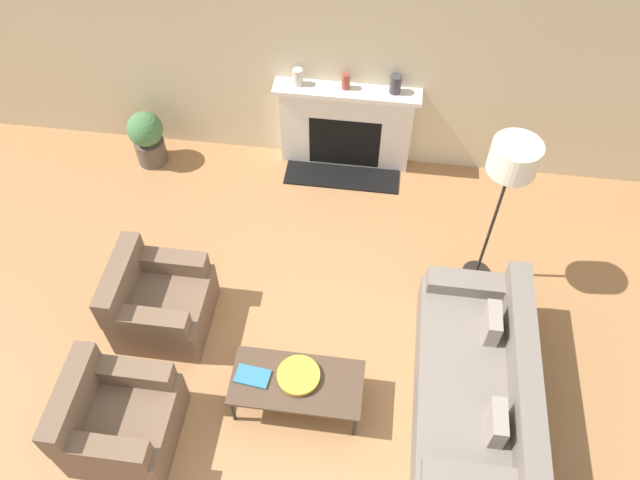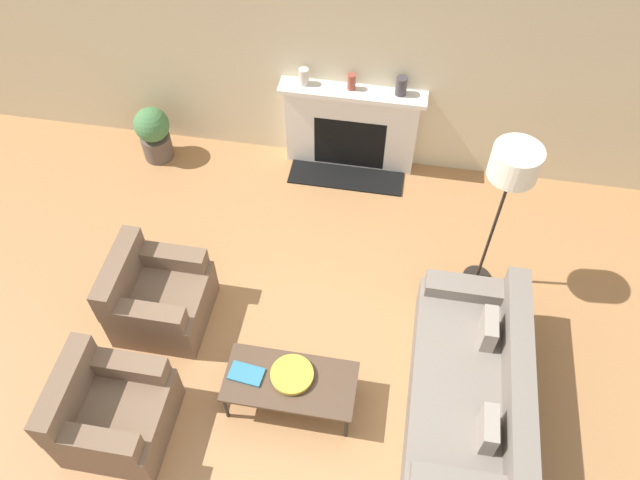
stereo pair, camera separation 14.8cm
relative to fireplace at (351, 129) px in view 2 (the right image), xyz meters
name	(u,v)px [view 2 (the right image)]	position (x,y,z in m)	size (l,w,h in m)	color
ground_plane	(298,390)	(-0.05, -3.01, -0.53)	(18.00, 18.00, 0.00)	#A87547
wall_back	(352,52)	(-0.05, 0.14, 0.92)	(18.00, 0.06, 2.90)	beige
fireplace	(351,129)	(0.00, 0.00, 0.00)	(1.61, 0.59, 1.08)	silver
couch	(472,389)	(1.47, -2.89, -0.24)	(0.95, 2.04, 0.77)	slate
armchair_near	(111,413)	(-1.52, -3.62, -0.21)	(0.84, 0.84, 0.83)	brown
armchair_far	(157,298)	(-1.52, -2.46, -0.21)	(0.84, 0.84, 0.83)	brown
coffee_table	(290,382)	(-0.08, -3.12, -0.16)	(1.14, 0.55, 0.39)	#4C3828
bowl	(292,375)	(-0.08, -3.08, -0.10)	(0.37, 0.37, 0.06)	gold
book	(246,374)	(-0.47, -3.13, -0.12)	(0.31, 0.21, 0.02)	teal
floor_lamp	(513,171)	(1.54, -1.47, 1.04)	(0.43, 0.43, 1.81)	black
mantel_vase_left	(304,76)	(-0.54, 0.01, 0.65)	(0.11, 0.11, 0.19)	beige
mantel_vase_center_left	(351,82)	(-0.02, 0.01, 0.65)	(0.09, 0.09, 0.18)	brown
mantel_vase_center_right	(401,86)	(0.51, 0.01, 0.66)	(0.12, 0.12, 0.21)	#3D383D
potted_plant	(154,133)	(-2.30, -0.28, -0.16)	(0.41, 0.41, 0.70)	brown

